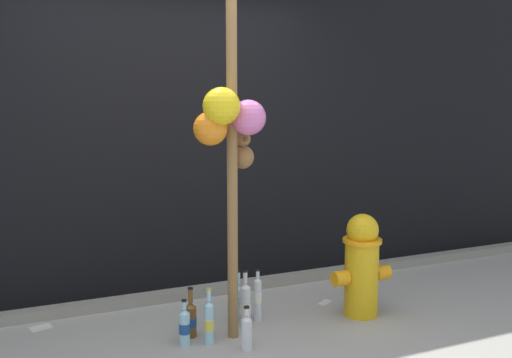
{
  "coord_description": "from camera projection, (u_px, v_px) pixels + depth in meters",
  "views": [
    {
      "loc": [
        -1.31,
        -3.25,
        1.62
      ],
      "look_at": [
        0.29,
        0.29,
        1.09
      ],
      "focal_mm": 40.71,
      "sensor_mm": 36.0,
      "label": 1
    }
  ],
  "objects": [
    {
      "name": "bottle_0",
      "position": [
        191.0,
        319.0,
        3.97
      ],
      "size": [
        0.08,
        0.08,
        0.35
      ],
      "color": "brown",
      "rests_on": "ground_plane"
    },
    {
      "name": "bottle_2",
      "position": [
        185.0,
        327.0,
        3.83
      ],
      "size": [
        0.07,
        0.07,
        0.31
      ],
      "color": "#93CCE0",
      "rests_on": "ground_plane"
    },
    {
      "name": "litter_0",
      "position": [
        325.0,
        302.0,
        4.66
      ],
      "size": [
        0.16,
        0.14,
        0.01
      ],
      "primitive_type": "cube",
      "rotation": [
        0.0,
        0.0,
        0.58
      ],
      "color": "silver",
      "rests_on": "ground_plane"
    },
    {
      "name": "litter_1",
      "position": [
        41.0,
        327.0,
        4.14
      ],
      "size": [
        0.17,
        0.13,
        0.01
      ],
      "primitive_type": "cube",
      "rotation": [
        0.0,
        0.0,
        0.23
      ],
      "color": "silver",
      "rests_on": "ground_plane"
    },
    {
      "name": "curb_strip",
      "position": [
        180.0,
        294.0,
        4.73
      ],
      "size": [
        8.0,
        0.12,
        0.08
      ],
      "primitive_type": "cube",
      "color": "gray",
      "rests_on": "ground_plane"
    },
    {
      "name": "bottle_3",
      "position": [
        239.0,
        301.0,
        4.26
      ],
      "size": [
        0.07,
        0.07,
        0.38
      ],
      "color": "#93CCE0",
      "rests_on": "ground_plane"
    },
    {
      "name": "building_wall",
      "position": [
        163.0,
        110.0,
        4.88
      ],
      "size": [
        10.0,
        0.2,
        3.06
      ],
      "color": "black",
      "rests_on": "ground_plane"
    },
    {
      "name": "fire_hydrant",
      "position": [
        362.0,
        265.0,
        4.34
      ],
      "size": [
        0.48,
        0.29,
        0.78
      ],
      "color": "gold",
      "rests_on": "ground_plane"
    },
    {
      "name": "bottle_4",
      "position": [
        209.0,
        322.0,
        3.86
      ],
      "size": [
        0.07,
        0.07,
        0.38
      ],
      "color": "#93CCE0",
      "rests_on": "ground_plane"
    },
    {
      "name": "bottle_5",
      "position": [
        247.0,
        331.0,
        3.76
      ],
      "size": [
        0.07,
        0.07,
        0.29
      ],
      "color": "silver",
      "rests_on": "ground_plane"
    },
    {
      "name": "bottle_6",
      "position": [
        258.0,
        298.0,
        4.27
      ],
      "size": [
        0.06,
        0.06,
        0.39
      ],
      "color": "silver",
      "rests_on": "ground_plane"
    },
    {
      "name": "bottle_1",
      "position": [
        245.0,
        305.0,
        4.13
      ],
      "size": [
        0.08,
        0.08,
        0.42
      ],
      "color": "silver",
      "rests_on": "ground_plane"
    },
    {
      "name": "memorial_post",
      "position": [
        231.0,
        88.0,
        3.75
      ],
      "size": [
        0.5,
        0.52,
        3.06
      ],
      "color": "olive",
      "rests_on": "ground_plane"
    },
    {
      "name": "ground_plane",
      "position": [
        234.0,
        356.0,
        3.68
      ],
      "size": [
        14.0,
        14.0,
        0.0
      ],
      "primitive_type": "plane",
      "color": "#9E9B93"
    }
  ]
}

